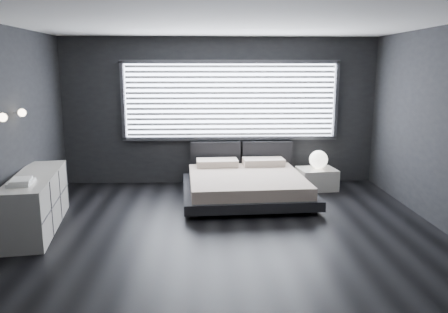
{
  "coord_description": "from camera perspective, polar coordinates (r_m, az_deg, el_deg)",
  "views": [
    {
      "loc": [
        -0.26,
        -5.65,
        2.23
      ],
      "look_at": [
        0.0,
        0.85,
        0.9
      ],
      "focal_mm": 35.0,
      "sensor_mm": 36.0,
      "label": 1
    }
  ],
  "objects": [
    {
      "name": "room",
      "position": [
        5.71,
        0.35,
        3.21
      ],
      "size": [
        6.04,
        6.0,
        2.8
      ],
      "color": "black",
      "rests_on": "ground"
    },
    {
      "name": "window",
      "position": [
        8.38,
        0.86,
        7.31
      ],
      "size": [
        4.14,
        0.09,
        1.52
      ],
      "color": "white",
      "rests_on": "ground"
    },
    {
      "name": "headboard",
      "position": [
        8.48,
        2.27,
        0.25
      ],
      "size": [
        1.96,
        0.16,
        0.52
      ],
      "color": "black",
      "rests_on": "ground"
    },
    {
      "name": "sconce_near",
      "position": [
        6.3,
        -26.96,
        4.58
      ],
      "size": [
        0.18,
        0.11,
        0.11
      ],
      "color": "silver",
      "rests_on": "ground"
    },
    {
      "name": "sconce_far",
      "position": [
        6.85,
        -24.9,
        5.21
      ],
      "size": [
        0.18,
        0.11,
        0.11
      ],
      "color": "silver",
      "rests_on": "ground"
    },
    {
      "name": "bed",
      "position": [
        7.53,
        2.87,
        -3.64
      ],
      "size": [
        2.25,
        2.16,
        0.55
      ],
      "color": "black",
      "rests_on": "ground"
    },
    {
      "name": "nightstand",
      "position": [
        8.32,
        12.01,
        -2.87
      ],
      "size": [
        0.73,
        0.63,
        0.39
      ],
      "primitive_type": "cube",
      "rotation": [
        0.0,
        0.0,
        0.12
      ],
      "color": "silver",
      "rests_on": "ground"
    },
    {
      "name": "orb_lamp",
      "position": [
        8.27,
        12.24,
        -0.39
      ],
      "size": [
        0.34,
        0.34,
        0.34
      ],
      "primitive_type": "sphere",
      "color": "white",
      "rests_on": "nightstand"
    },
    {
      "name": "dresser",
      "position": [
        6.67,
        -23.25,
        -5.46
      ],
      "size": [
        0.81,
        1.98,
        0.77
      ],
      "color": "silver",
      "rests_on": "ground"
    },
    {
      "name": "book_stack",
      "position": [
        6.13,
        -24.98,
        -3.0
      ],
      "size": [
        0.31,
        0.39,
        0.07
      ],
      "color": "white",
      "rests_on": "dresser"
    }
  ]
}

